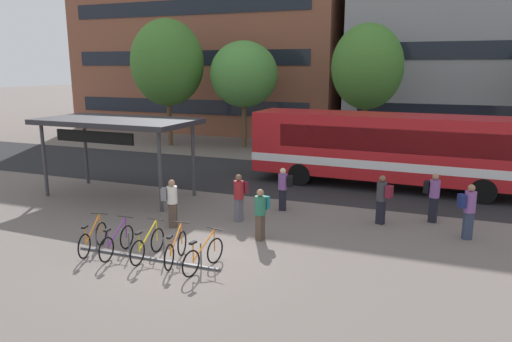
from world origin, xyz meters
TOP-DOWN VIEW (x-y plane):
  - ground at (0.00, 0.00)m, footprint 200.00×200.00m
  - bus_lane_asphalt at (0.00, 10.14)m, footprint 80.00×7.20m
  - city_bus at (4.28, 10.14)m, footprint 12.10×2.96m
  - bike_rack at (-1.00, -0.54)m, footprint 4.48×0.13m
  - parked_bicycle_orange_0 at (-2.76, -0.60)m, footprint 0.58×1.69m
  - parked_bicycle_purple_1 at (-1.94, -0.57)m, footprint 0.52×1.72m
  - parked_bicycle_yellow_2 at (-1.00, -0.47)m, footprint 0.52×1.72m
  - parked_bicycle_orange_3 at (-0.13, -0.43)m, footprint 0.54×1.70m
  - parked_bicycle_orange_4 at (0.78, -0.58)m, footprint 0.52×1.70m
  - transit_shelter at (-5.79, 4.68)m, footprint 6.42×3.33m
  - commuter_maroon_pack_0 at (0.07, 3.49)m, footprint 0.45×0.59m
  - commuter_black_pack_1 at (6.24, 5.75)m, footprint 0.58×0.42m
  - commuter_navy_pack_2 at (7.27, 4.38)m, footprint 0.59×0.47m
  - commuter_black_pack_3 at (1.10, 5.20)m, footprint 0.57×0.41m
  - commuter_grey_pack_4 at (-1.74, 2.03)m, footprint 0.60×0.48m
  - commuter_maroon_pack_5 at (4.66, 4.91)m, footprint 0.59×0.46m
  - commuter_teal_pack_6 at (1.39, 2.05)m, footprint 0.40×0.57m
  - street_tree_0 at (2.02, 17.95)m, footprint 4.17×4.17m
  - street_tree_2 at (-10.73, 16.75)m, footprint 4.77×4.77m
  - street_tree_3 at (-5.76, 17.84)m, footprint 4.35×4.35m
  - building_left_wing at (-12.14, 28.55)m, footprint 22.17×13.94m
  - building_right_wing at (8.95, 28.42)m, footprint 18.22×13.50m
  - building_centre_block at (3.07, 38.57)m, footprint 16.24×11.00m

SIDE VIEW (x-z plane):
  - ground at x=0.00m, z-range 0.00..0.00m
  - bus_lane_asphalt at x=0.00m, z-range 0.00..0.01m
  - bike_rack at x=-1.00m, z-range -0.26..0.44m
  - parked_bicycle_orange_0 at x=-2.76m, z-range -0.11..0.88m
  - parked_bicycle_purple_1 at x=-1.94m, z-range -0.11..0.88m
  - parked_bicycle_yellow_2 at x=-1.00m, z-range -0.11..0.88m
  - parked_bicycle_orange_3 at x=-0.13m, z-range -0.11..0.88m
  - parked_bicycle_orange_4 at x=0.78m, z-range -0.11..0.88m
  - commuter_black_pack_3 at x=1.10m, z-range 0.12..1.72m
  - commuter_teal_pack_6 at x=1.39m, z-range 0.12..1.73m
  - commuter_grey_pack_4 at x=-1.74m, z-range 0.12..1.75m
  - commuter_maroon_pack_0 at x=0.07m, z-range 0.12..1.77m
  - commuter_maroon_pack_5 at x=4.66m, z-range 0.12..1.80m
  - commuter_black_pack_1 at x=6.24m, z-range 0.13..1.83m
  - commuter_navy_pack_2 at x=7.27m, z-range 0.13..1.87m
  - city_bus at x=4.28m, z-range 0.18..3.38m
  - transit_shelter at x=-5.79m, z-range 1.39..4.56m
  - street_tree_3 at x=-5.76m, z-range 1.30..8.14m
  - street_tree_0 at x=2.02m, z-range 1.35..9.03m
  - street_tree_2 at x=-10.73m, z-range 1.31..9.59m
  - building_centre_block at x=3.07m, z-range 0.00..15.80m
  - building_left_wing at x=-12.14m, z-range 0.00..18.28m
  - building_right_wing at x=8.95m, z-range 0.00..19.36m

